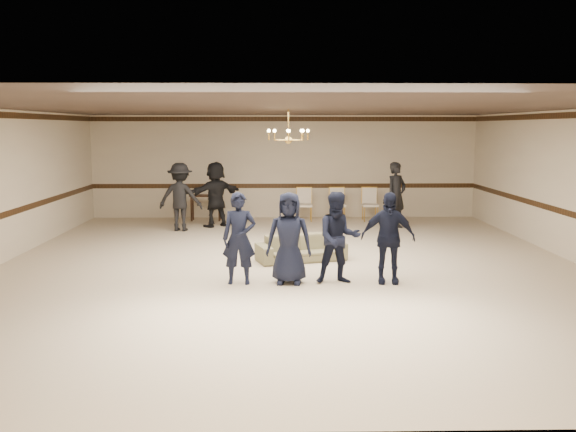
# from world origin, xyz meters

# --- Properties ---
(room) EXTENTS (12.01, 14.01, 3.21)m
(room) POSITION_xyz_m (0.00, 0.00, 1.60)
(room) COLOR #BCAC91
(room) RESTS_ON ground
(chair_rail) EXTENTS (12.00, 0.02, 0.14)m
(chair_rail) POSITION_xyz_m (0.00, 6.99, 1.00)
(chair_rail) COLOR #341F0F
(chair_rail) RESTS_ON wall_back
(crown_molding) EXTENTS (12.00, 0.02, 0.14)m
(crown_molding) POSITION_xyz_m (0.00, 6.99, 3.08)
(crown_molding) COLOR #341F0F
(crown_molding) RESTS_ON wall_back
(chandelier) EXTENTS (0.94, 0.94, 0.89)m
(chandelier) POSITION_xyz_m (0.00, 1.00, 2.88)
(chandelier) COLOR gold
(chandelier) RESTS_ON ceiling
(boy_a) EXTENTS (0.62, 0.42, 1.67)m
(boy_a) POSITION_xyz_m (-0.94, -1.40, 0.84)
(boy_a) COLOR black
(boy_a) RESTS_ON floor
(boy_b) EXTENTS (0.86, 0.60, 1.67)m
(boy_b) POSITION_xyz_m (-0.04, -1.40, 0.84)
(boy_b) COLOR black
(boy_b) RESTS_ON floor
(boy_c) EXTENTS (0.86, 0.69, 1.67)m
(boy_c) POSITION_xyz_m (0.86, -1.40, 0.84)
(boy_c) COLOR black
(boy_c) RESTS_ON floor
(boy_d) EXTENTS (1.01, 0.48, 1.67)m
(boy_d) POSITION_xyz_m (1.76, -1.40, 0.84)
(boy_d) COLOR black
(boy_d) RESTS_ON floor
(settee) EXTENTS (2.00, 1.24, 0.55)m
(settee) POSITION_xyz_m (0.26, 0.53, 0.27)
(settee) COLOR brown
(settee) RESTS_ON floor
(adult_left) EXTENTS (1.28, 0.84, 1.87)m
(adult_left) POSITION_xyz_m (-2.89, 4.49, 0.93)
(adult_left) COLOR black
(adult_left) RESTS_ON floor
(adult_mid) EXTENTS (1.73, 1.45, 1.87)m
(adult_mid) POSITION_xyz_m (-1.99, 5.19, 0.93)
(adult_mid) COLOR black
(adult_mid) RESTS_ON floor
(adult_right) EXTENTS (0.81, 0.76, 1.87)m
(adult_right) POSITION_xyz_m (3.11, 4.79, 0.93)
(adult_right) COLOR black
(adult_right) RESTS_ON floor
(banquet_chair_left) EXTENTS (0.51, 0.51, 1.00)m
(banquet_chair_left) POSITION_xyz_m (0.60, 6.16, 0.50)
(banquet_chair_left) COLOR beige
(banquet_chair_left) RESTS_ON floor
(banquet_chair_mid) EXTENTS (0.50, 0.50, 1.00)m
(banquet_chair_mid) POSITION_xyz_m (1.60, 6.16, 0.50)
(banquet_chair_mid) COLOR beige
(banquet_chair_mid) RESTS_ON floor
(banquet_chair_right) EXTENTS (0.50, 0.50, 1.00)m
(banquet_chair_right) POSITION_xyz_m (2.60, 6.16, 0.50)
(banquet_chair_right) COLOR beige
(banquet_chair_right) RESTS_ON floor
(console_table) EXTENTS (0.97, 0.47, 0.79)m
(console_table) POSITION_xyz_m (-2.40, 6.36, 0.40)
(console_table) COLOR #341D11
(console_table) RESTS_ON floor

